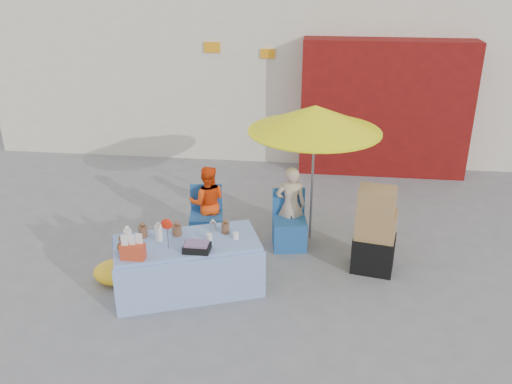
# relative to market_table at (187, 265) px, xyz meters

# --- Properties ---
(ground) EXTENTS (80.00, 80.00, 0.00)m
(ground) POSITION_rel_market_table_xyz_m (0.63, 0.37, -0.36)
(ground) COLOR slate
(ground) RESTS_ON ground
(market_table) EXTENTS (2.03, 1.46, 1.11)m
(market_table) POSITION_rel_market_table_xyz_m (0.00, 0.00, 0.00)
(market_table) COLOR #7E9BCA
(market_table) RESTS_ON ground
(chair_left) EXTENTS (0.55, 0.54, 0.85)m
(chair_left) POSITION_rel_market_table_xyz_m (-0.02, 1.30, -0.11)
(chair_left) COLOR #205394
(chair_left) RESTS_ON ground
(chair_right) EXTENTS (0.55, 0.54, 0.85)m
(chair_right) POSITION_rel_market_table_xyz_m (1.23, 1.30, -0.11)
(chair_right) COLOR #205394
(chair_right) RESTS_ON ground
(vendor_orange) EXTENTS (0.63, 0.52, 1.16)m
(vendor_orange) POSITION_rel_market_table_xyz_m (-0.02, 1.44, 0.22)
(vendor_orange) COLOR #FB450D
(vendor_orange) RESTS_ON ground
(vendor_beige) EXTENTS (0.48, 0.36, 1.21)m
(vendor_beige) POSITION_rel_market_table_xyz_m (1.23, 1.44, 0.24)
(vendor_beige) COLOR #C7AB8D
(vendor_beige) RESTS_ON ground
(umbrella) EXTENTS (1.90, 1.90, 2.09)m
(umbrella) POSITION_rel_market_table_xyz_m (1.53, 1.59, 1.53)
(umbrella) COLOR gray
(umbrella) RESTS_ON ground
(box_stack) EXTENTS (0.63, 0.55, 1.22)m
(box_stack) POSITION_rel_market_table_xyz_m (2.41, 0.78, 0.20)
(box_stack) COLOR black
(box_stack) RESTS_ON ground
(tarp_bundle) EXTENTS (0.72, 0.62, 0.29)m
(tarp_bundle) POSITION_rel_market_table_xyz_m (-0.97, 0.05, -0.22)
(tarp_bundle) COLOR yellow
(tarp_bundle) RESTS_ON ground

